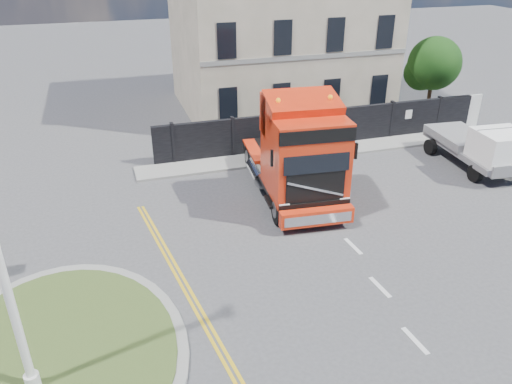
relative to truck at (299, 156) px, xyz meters
name	(u,v)px	position (x,y,z in m)	size (l,w,h in m)	color
ground	(272,254)	(-2.31, -3.49, -2.03)	(120.00, 120.00, 0.00)	#424244
traffic_island	(58,358)	(-9.31, -6.49, -1.95)	(6.80, 6.80, 0.17)	gray
hoarding_fence	(334,127)	(4.24, 5.51, -1.03)	(18.80, 0.25, 2.00)	black
georgian_building	(278,15)	(3.69, 13.01, 3.74)	(12.30, 10.30, 12.80)	beige
tree	(431,66)	(12.07, 8.60, 1.02)	(3.20, 3.20, 4.80)	#382619
pavement_far	(330,150)	(3.69, 4.61, -1.97)	(20.00, 1.60, 0.12)	gray
truck	(299,156)	(0.00, 0.00, 0.00)	(3.47, 7.79, 4.53)	black
flatbed_pickup	(489,149)	(9.52, 0.02, -0.81)	(2.61, 5.61, 2.27)	slate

